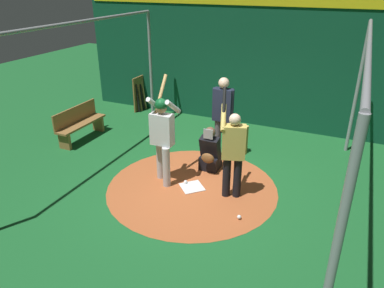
{
  "coord_description": "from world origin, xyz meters",
  "views": [
    {
      "loc": [
        5.65,
        2.56,
        3.8
      ],
      "look_at": [
        0.0,
        0.0,
        0.95
      ],
      "focal_mm": 34.1,
      "sensor_mm": 36.0,
      "label": 1
    }
  ],
  "objects_px": {
    "umpire": "(223,114)",
    "bat_rack": "(142,94)",
    "batter": "(162,133)",
    "baseball_0": "(186,182)",
    "visitor": "(233,150)",
    "bench": "(80,123)",
    "baseball_1": "(239,217)",
    "home_plate": "(192,187)",
    "catcher": "(210,153)"
  },
  "relations": [
    {
      "from": "umpire",
      "to": "bat_rack",
      "type": "bearing_deg",
      "value": -122.05
    },
    {
      "from": "batter",
      "to": "baseball_0",
      "type": "relative_size",
      "value": 28.47
    },
    {
      "from": "batter",
      "to": "visitor",
      "type": "xyz_separation_m",
      "value": [
        -0.06,
        1.42,
        -0.11
      ]
    },
    {
      "from": "bat_rack",
      "to": "bench",
      "type": "relative_size",
      "value": 0.69
    },
    {
      "from": "batter",
      "to": "baseball_0",
      "type": "bearing_deg",
      "value": 100.08
    },
    {
      "from": "umpire",
      "to": "bat_rack",
      "type": "distance_m",
      "value": 4.1
    },
    {
      "from": "baseball_0",
      "to": "baseball_1",
      "type": "distance_m",
      "value": 1.51
    },
    {
      "from": "home_plate",
      "to": "catcher",
      "type": "relative_size",
      "value": 0.43
    },
    {
      "from": "umpire",
      "to": "bench",
      "type": "distance_m",
      "value": 3.72
    },
    {
      "from": "home_plate",
      "to": "bat_rack",
      "type": "xyz_separation_m",
      "value": [
        -3.67,
        -3.39,
        0.48
      ]
    },
    {
      "from": "home_plate",
      "to": "baseball_1",
      "type": "bearing_deg",
      "value": 62.49
    },
    {
      "from": "batter",
      "to": "visitor",
      "type": "bearing_deg",
      "value": 92.32
    },
    {
      "from": "catcher",
      "to": "batter",
      "type": "bearing_deg",
      "value": -37.73
    },
    {
      "from": "umpire",
      "to": "baseball_0",
      "type": "bearing_deg",
      "value": -9.15
    },
    {
      "from": "baseball_1",
      "to": "bat_rack",
      "type": "bearing_deg",
      "value": -133.2
    },
    {
      "from": "visitor",
      "to": "bat_rack",
      "type": "relative_size",
      "value": 1.93
    },
    {
      "from": "batter",
      "to": "bat_rack",
      "type": "bearing_deg",
      "value": -143.09
    },
    {
      "from": "batter",
      "to": "bat_rack",
      "type": "distance_m",
      "value": 4.63
    },
    {
      "from": "home_plate",
      "to": "baseball_0",
      "type": "relative_size",
      "value": 5.68
    },
    {
      "from": "bat_rack",
      "to": "baseball_0",
      "type": "bearing_deg",
      "value": 41.76
    },
    {
      "from": "bat_rack",
      "to": "batter",
      "type": "bearing_deg",
      "value": 36.91
    },
    {
      "from": "bench",
      "to": "baseball_0",
      "type": "height_order",
      "value": "bench"
    },
    {
      "from": "visitor",
      "to": "batter",
      "type": "bearing_deg",
      "value": -106.03
    },
    {
      "from": "catcher",
      "to": "visitor",
      "type": "height_order",
      "value": "visitor"
    },
    {
      "from": "umpire",
      "to": "bat_rack",
      "type": "relative_size",
      "value": 1.78
    },
    {
      "from": "umpire",
      "to": "baseball_1",
      "type": "distance_m",
      "value": 2.6
    },
    {
      "from": "baseball_1",
      "to": "catcher",
      "type": "bearing_deg",
      "value": -142.25
    },
    {
      "from": "baseball_0",
      "to": "baseball_1",
      "type": "height_order",
      "value": "same"
    },
    {
      "from": "visitor",
      "to": "baseball_0",
      "type": "relative_size",
      "value": 27.4
    },
    {
      "from": "catcher",
      "to": "baseball_1",
      "type": "height_order",
      "value": "catcher"
    },
    {
      "from": "home_plate",
      "to": "baseball_1",
      "type": "relative_size",
      "value": 5.68
    },
    {
      "from": "batter",
      "to": "catcher",
      "type": "distance_m",
      "value": 1.28
    },
    {
      "from": "catcher",
      "to": "umpire",
      "type": "height_order",
      "value": "umpire"
    },
    {
      "from": "batter",
      "to": "baseball_1",
      "type": "xyz_separation_m",
      "value": [
        0.6,
        1.79,
        -1.03
      ]
    },
    {
      "from": "visitor",
      "to": "bat_rack",
      "type": "height_order",
      "value": "visitor"
    },
    {
      "from": "bench",
      "to": "batter",
      "type": "bearing_deg",
      "value": 71.2
    },
    {
      "from": "home_plate",
      "to": "visitor",
      "type": "xyz_separation_m",
      "value": [
        -0.05,
        0.79,
        0.95
      ]
    },
    {
      "from": "umpire",
      "to": "baseball_0",
      "type": "height_order",
      "value": "umpire"
    },
    {
      "from": "bat_rack",
      "to": "bench",
      "type": "bearing_deg",
      "value": -4.15
    },
    {
      "from": "catcher",
      "to": "baseball_1",
      "type": "xyz_separation_m",
      "value": [
        1.46,
        1.13,
        -0.35
      ]
    },
    {
      "from": "bench",
      "to": "baseball_1",
      "type": "xyz_separation_m",
      "value": [
        1.61,
        4.75,
        -0.39
      ]
    },
    {
      "from": "catcher",
      "to": "bat_rack",
      "type": "bearing_deg",
      "value": -129.45
    },
    {
      "from": "catcher",
      "to": "visitor",
      "type": "xyz_separation_m",
      "value": [
        0.8,
        0.75,
        0.57
      ]
    },
    {
      "from": "umpire",
      "to": "visitor",
      "type": "relative_size",
      "value": 0.92
    },
    {
      "from": "catcher",
      "to": "umpire",
      "type": "relative_size",
      "value": 0.53
    },
    {
      "from": "baseball_0",
      "to": "baseball_1",
      "type": "bearing_deg",
      "value": 63.11
    },
    {
      "from": "umpire",
      "to": "baseball_0",
      "type": "xyz_separation_m",
      "value": [
        1.44,
        -0.23,
        -1.02
      ]
    },
    {
      "from": "catcher",
      "to": "baseball_0",
      "type": "bearing_deg",
      "value": -15.41
    },
    {
      "from": "umpire",
      "to": "home_plate",
      "type": "bearing_deg",
      "value": -2.07
    },
    {
      "from": "umpire",
      "to": "bench",
      "type": "height_order",
      "value": "umpire"
    }
  ]
}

